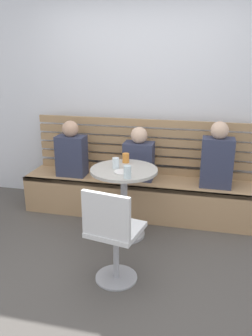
{
  "coord_description": "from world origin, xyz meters",
  "views": [
    {
      "loc": [
        0.73,
        -2.52,
        1.83
      ],
      "look_at": [
        -0.02,
        0.66,
        0.75
      ],
      "focal_mm": 36.78,
      "sensor_mm": 36.0,
      "label": 1
    }
  ],
  "objects_px": {
    "cup_glass_tall": "(127,172)",
    "cup_water_clear": "(116,163)",
    "plate_small": "(123,172)",
    "person_child_left": "(139,157)",
    "person_adult": "(217,158)",
    "cup_tumbler_orange": "(126,158)",
    "booth_bench": "(138,196)",
    "cafe_table": "(124,189)",
    "person_child_middle": "(71,152)",
    "white_chair": "(112,233)"
  },
  "relations": [
    {
      "from": "cafe_table",
      "to": "cup_tumbler_orange",
      "type": "distance_m",
      "value": 0.35
    },
    {
      "from": "person_child_middle",
      "to": "plate_small",
      "type": "height_order",
      "value": "person_child_middle"
    },
    {
      "from": "booth_bench",
      "to": "white_chair",
      "type": "distance_m",
      "value": 1.37
    },
    {
      "from": "booth_bench",
      "to": "cup_water_clear",
      "type": "relative_size",
      "value": 24.55
    },
    {
      "from": "plate_small",
      "to": "cup_water_clear",
      "type": "bearing_deg",
      "value": 132.52
    },
    {
      "from": "cafe_table",
      "to": "booth_bench",
      "type": "bearing_deg",
      "value": 85.58
    },
    {
      "from": "cup_water_clear",
      "to": "cup_tumbler_orange",
      "type": "xyz_separation_m",
      "value": [
        0.05,
        0.22,
        -0.01
      ]
    },
    {
      "from": "cafe_table",
      "to": "white_chair",
      "type": "relative_size",
      "value": 0.87
    },
    {
      "from": "person_adult",
      "to": "person_child_middle",
      "type": "xyz_separation_m",
      "value": [
        -1.68,
        -0.01,
        -0.03
      ]
    },
    {
      "from": "cafe_table",
      "to": "person_child_middle",
      "type": "relative_size",
      "value": 1.12
    },
    {
      "from": "cafe_table",
      "to": "cup_glass_tall",
      "type": "relative_size",
      "value": 6.17
    },
    {
      "from": "plate_small",
      "to": "white_chair",
      "type": "bearing_deg",
      "value": -83.03
    },
    {
      "from": "cup_glass_tall",
      "to": "plate_small",
      "type": "height_order",
      "value": "cup_glass_tall"
    },
    {
      "from": "cafe_table",
      "to": "plate_small",
      "type": "relative_size",
      "value": 4.35
    },
    {
      "from": "booth_bench",
      "to": "cup_water_clear",
      "type": "height_order",
      "value": "cup_water_clear"
    },
    {
      "from": "person_child_left",
      "to": "person_child_middle",
      "type": "distance_m",
      "value": 0.81
    },
    {
      "from": "white_chair",
      "to": "cup_glass_tall",
      "type": "height_order",
      "value": "cup_glass_tall"
    },
    {
      "from": "person_adult",
      "to": "person_child_middle",
      "type": "height_order",
      "value": "person_adult"
    },
    {
      "from": "cup_water_clear",
      "to": "cup_tumbler_orange",
      "type": "relative_size",
      "value": 1.1
    },
    {
      "from": "booth_bench",
      "to": "cup_water_clear",
      "type": "bearing_deg",
      "value": -102.86
    },
    {
      "from": "cup_water_clear",
      "to": "cup_tumbler_orange",
      "type": "bearing_deg",
      "value": 76.64
    },
    {
      "from": "cup_glass_tall",
      "to": "cup_water_clear",
      "type": "distance_m",
      "value": 0.31
    },
    {
      "from": "white_chair",
      "to": "cup_glass_tall",
      "type": "relative_size",
      "value": 7.08
    },
    {
      "from": "person_adult",
      "to": "cup_glass_tall",
      "type": "relative_size",
      "value": 6.04
    },
    {
      "from": "booth_bench",
      "to": "person_child_left",
      "type": "height_order",
      "value": "person_child_left"
    },
    {
      "from": "person_adult",
      "to": "person_child_left",
      "type": "relative_size",
      "value": 1.17
    },
    {
      "from": "cup_tumbler_orange",
      "to": "person_child_left",
      "type": "bearing_deg",
      "value": 77.45
    },
    {
      "from": "person_child_middle",
      "to": "cup_glass_tall",
      "type": "distance_m",
      "value": 1.15
    },
    {
      "from": "booth_bench",
      "to": "person_child_left",
      "type": "relative_size",
      "value": 4.37
    },
    {
      "from": "cafe_table",
      "to": "cup_water_clear",
      "type": "bearing_deg",
      "value": -176.2
    },
    {
      "from": "person_child_middle",
      "to": "booth_bench",
      "type": "bearing_deg",
      "value": 2.41
    },
    {
      "from": "person_adult",
      "to": "person_child_left",
      "type": "bearing_deg",
      "value": 177.82
    },
    {
      "from": "person_child_left",
      "to": "plate_small",
      "type": "height_order",
      "value": "person_child_left"
    },
    {
      "from": "person_child_left",
      "to": "cup_glass_tall",
      "type": "distance_m",
      "value": 0.82
    },
    {
      "from": "person_child_middle",
      "to": "cup_glass_tall",
      "type": "bearing_deg",
      "value": -41.56
    },
    {
      "from": "person_adult",
      "to": "person_child_middle",
      "type": "distance_m",
      "value": 1.68
    },
    {
      "from": "person_child_left",
      "to": "cup_tumbler_orange",
      "type": "relative_size",
      "value": 6.18
    },
    {
      "from": "person_adult",
      "to": "cup_water_clear",
      "type": "height_order",
      "value": "person_adult"
    },
    {
      "from": "white_chair",
      "to": "person_child_middle",
      "type": "height_order",
      "value": "person_child_middle"
    },
    {
      "from": "cup_glass_tall",
      "to": "cup_tumbler_orange",
      "type": "relative_size",
      "value": 1.2
    },
    {
      "from": "person_child_left",
      "to": "person_child_middle",
      "type": "height_order",
      "value": "person_child_middle"
    },
    {
      "from": "booth_bench",
      "to": "cup_water_clear",
      "type": "xyz_separation_m",
      "value": [
        -0.12,
        -0.54,
        0.57
      ]
    },
    {
      "from": "person_child_middle",
      "to": "cup_water_clear",
      "type": "xyz_separation_m",
      "value": [
        0.68,
        -0.51,
        0.06
      ]
    },
    {
      "from": "cafe_table",
      "to": "cup_water_clear",
      "type": "distance_m",
      "value": 0.29
    },
    {
      "from": "cafe_table",
      "to": "person_adult",
      "type": "bearing_deg",
      "value": 29.67
    },
    {
      "from": "cup_glass_tall",
      "to": "cup_water_clear",
      "type": "height_order",
      "value": "cup_glass_tall"
    },
    {
      "from": "person_adult",
      "to": "cup_tumbler_orange",
      "type": "bearing_deg",
      "value": -161.87
    },
    {
      "from": "person_child_left",
      "to": "cup_glass_tall",
      "type": "relative_size",
      "value": 5.15
    },
    {
      "from": "white_chair",
      "to": "cup_water_clear",
      "type": "xyz_separation_m",
      "value": [
        -0.18,
        0.81,
        0.33
      ]
    },
    {
      "from": "person_adult",
      "to": "plate_small",
      "type": "xyz_separation_m",
      "value": [
        -0.9,
        -0.63,
        -0.02
      ]
    }
  ]
}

